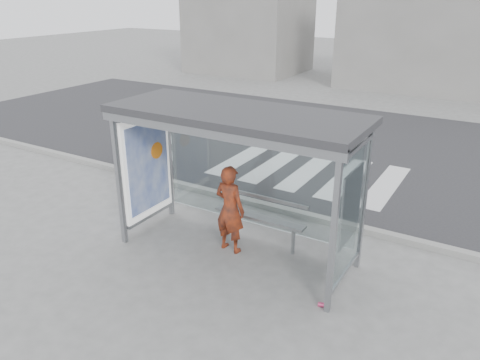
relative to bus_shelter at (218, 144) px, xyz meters
name	(u,v)px	position (x,y,z in m)	size (l,w,h in m)	color
ground	(236,253)	(0.37, -0.06, -1.98)	(80.00, 80.00, 0.00)	slate
road	(357,148)	(0.37, 6.94, -1.98)	(30.00, 10.00, 0.01)	#29292B
curb	(283,210)	(0.37, 1.89, -1.92)	(30.00, 0.18, 0.12)	gray
crosswalk	(308,171)	(-0.13, 4.44, -1.98)	(4.55, 3.00, 0.00)	silver
bus_shelter	(218,144)	(0.00, 0.00, 0.00)	(4.25, 1.65, 2.62)	gray
building_left	(249,17)	(-9.63, 17.94, 1.02)	(6.00, 5.00, 6.00)	slate
building_center	(435,34)	(0.37, 17.94, 0.52)	(8.00, 5.00, 5.00)	slate
person	(230,209)	(0.21, 0.01, -1.17)	(0.59, 0.39, 1.62)	#DC4614
bench	(260,217)	(0.56, 0.47, -1.44)	(1.77, 0.27, 0.92)	gray
soda_can	(322,305)	(2.28, -0.71, -1.95)	(0.07, 0.07, 0.13)	#E54377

